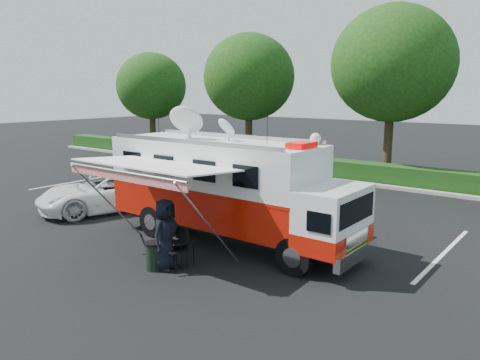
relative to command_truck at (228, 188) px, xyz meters
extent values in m
plane|color=black|center=(0.07, 0.00, -1.72)|extent=(120.00, 120.00, 0.00)
cube|color=#9E998E|center=(4.07, 11.00, -1.64)|extent=(60.00, 0.35, 0.15)
cube|color=black|center=(4.07, 11.90, -1.22)|extent=(60.00, 1.20, 1.00)
cylinder|color=black|center=(-17.93, 13.00, 0.28)|extent=(0.44, 0.44, 4.00)
ellipsoid|color=#14380F|center=(-17.93, 13.00, 3.24)|extent=(5.12, 5.12, 4.86)
cylinder|color=black|center=(-8.93, 13.00, 0.48)|extent=(0.44, 0.44, 4.40)
ellipsoid|color=#14380F|center=(-8.93, 13.00, 3.74)|extent=(5.63, 5.63, 5.35)
cylinder|color=black|center=(0.07, 13.00, 0.68)|extent=(0.44, 0.44, 4.80)
ellipsoid|color=#14380F|center=(0.07, 13.00, 4.24)|extent=(6.14, 6.14, 5.84)
cube|color=silver|center=(-12.43, 3.00, -1.71)|extent=(0.12, 5.50, 0.01)
cube|color=silver|center=(-6.43, 3.00, -1.71)|extent=(0.12, 5.50, 0.01)
cube|color=silver|center=(-0.43, 3.00, -1.71)|extent=(0.12, 5.50, 0.01)
cube|color=silver|center=(5.57, 3.00, -1.71)|extent=(0.12, 5.50, 0.01)
cube|color=black|center=(0.07, 0.00, -1.21)|extent=(7.84, 1.28, 0.27)
cylinder|color=black|center=(2.99, -1.00, -1.21)|extent=(1.00, 0.29, 1.00)
cylinder|color=black|center=(2.99, 1.00, -1.21)|extent=(1.00, 0.29, 1.00)
cylinder|color=black|center=(-2.30, -1.00, -1.21)|extent=(1.00, 0.29, 1.00)
cylinder|color=black|center=(-2.30, 1.00, -1.21)|extent=(1.00, 0.29, 1.00)
cube|color=silver|center=(4.22, 0.00, -1.17)|extent=(0.18, 2.28, 0.36)
cube|color=silver|center=(3.53, 0.00, -0.30)|extent=(1.28, 2.28, 1.55)
cube|color=#B71507|center=(3.53, 0.00, -0.85)|extent=(1.29, 2.30, 0.50)
cube|color=black|center=(4.13, 0.00, -0.03)|extent=(0.11, 1.98, 0.64)
cube|color=#B71507|center=(-0.57, 0.00, -0.53)|extent=(6.92, 2.28, 1.09)
cube|color=#B71507|center=(-0.57, 0.00, 0.02)|extent=(6.94, 2.30, 0.09)
cube|color=silver|center=(-0.57, 0.00, 0.70)|extent=(6.92, 2.28, 1.28)
cube|color=silver|center=(-0.57, 0.00, 1.37)|extent=(6.92, 2.28, 0.07)
cube|color=#CC0505|center=(2.53, 0.00, 1.50)|extent=(0.50, 0.87, 0.15)
sphere|color=silver|center=(2.44, 0.91, 1.59)|extent=(0.31, 0.31, 0.31)
ellipsoid|color=silver|center=(-1.57, -0.14, 2.02)|extent=(1.09, 1.09, 0.33)
ellipsoid|color=silver|center=(-0.20, 0.18, 1.84)|extent=(0.64, 0.64, 0.18)
cylinder|color=black|center=(-3.39, 0.36, 1.84)|extent=(0.02, 0.02, 0.91)
cylinder|color=black|center=(-1.93, 0.36, 1.84)|extent=(0.02, 0.02, 0.91)
cylinder|color=black|center=(1.17, 0.36, 1.84)|extent=(0.02, 0.02, 0.91)
cube|color=white|center=(-0.75, -2.23, 0.93)|extent=(4.56, 2.18, 0.19)
cube|color=red|center=(-0.75, -3.31, 0.76)|extent=(4.56, 0.04, 0.26)
cylinder|color=#B2B2B7|center=(-0.75, -3.33, 0.87)|extent=(4.56, 0.07, 0.07)
cylinder|color=#B2B2B7|center=(-2.77, -2.31, -0.42)|extent=(0.05, 2.37, 2.63)
cylinder|color=#B2B2B7|center=(1.28, -2.31, -0.42)|extent=(0.05, 2.37, 2.63)
imported|color=white|center=(-6.25, 0.20, -1.72)|extent=(4.20, 5.82, 1.47)
imported|color=black|center=(0.11, -2.71, -1.72)|extent=(0.75, 1.01, 1.89)
cube|color=black|center=(0.13, -2.30, -1.00)|extent=(0.96, 0.75, 0.04)
cylinder|color=black|center=(-0.22, -2.53, -1.36)|extent=(0.02, 0.02, 0.72)
cylinder|color=black|center=(-0.22, -2.08, -1.36)|extent=(0.02, 0.02, 0.72)
cylinder|color=black|center=(0.49, -2.53, -1.36)|extent=(0.02, 0.02, 0.72)
cylinder|color=black|center=(0.49, -2.08, -1.36)|extent=(0.02, 0.02, 0.72)
cube|color=silver|center=(0.08, -2.25, -0.98)|extent=(0.23, 0.31, 0.01)
cube|color=black|center=(0.31, -2.56, -1.20)|extent=(0.56, 0.56, 0.05)
cube|color=black|center=(0.31, -2.31, -0.92)|extent=(0.52, 0.10, 0.57)
cylinder|color=black|center=(0.10, -2.77, -1.46)|extent=(0.02, 0.02, 0.51)
cylinder|color=black|center=(0.10, -2.36, -1.46)|extent=(0.02, 0.02, 0.51)
cylinder|color=black|center=(0.52, -2.77, -1.46)|extent=(0.02, 0.02, 0.51)
cylinder|color=black|center=(0.52, -2.36, -1.46)|extent=(0.02, 0.02, 0.51)
cylinder|color=black|center=(-0.12, -2.93, -1.37)|extent=(0.45, 0.45, 0.70)
cylinder|color=black|center=(-0.12, -2.93, -1.00)|extent=(0.49, 0.49, 0.04)
camera|label=1|loc=(8.80, -10.74, 2.91)|focal=35.00mm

